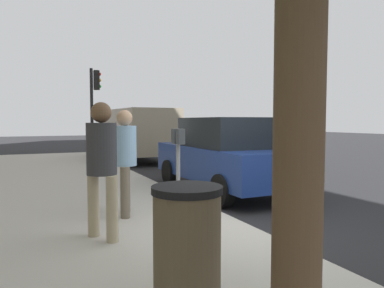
{
  "coord_description": "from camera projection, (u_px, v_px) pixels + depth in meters",
  "views": [
    {
      "loc": [
        -4.64,
        3.0,
        1.69
      ],
      "look_at": [
        0.96,
        0.44,
        1.3
      ],
      "focal_mm": 34.19,
      "sensor_mm": 36.0,
      "label": 1
    }
  ],
  "objects": [
    {
      "name": "parked_van_far",
      "position": [
        137.0,
        131.0,
        15.65
      ],
      "size": [
        5.27,
        2.27,
        2.18
      ],
      "color": "gray",
      "rests_on": "ground_plane"
    },
    {
      "name": "sidewalk_slab",
      "position": [
        29.0,
        258.0,
        4.31
      ],
      "size": [
        28.0,
        6.0,
        0.15
      ],
      "primitive_type": "cube",
      "color": "#B7B2A8",
      "rests_on": "ground_plane"
    },
    {
      "name": "trash_bin",
      "position": [
        187.0,
        246.0,
        3.01
      ],
      "size": [
        0.59,
        0.59,
        1.01
      ],
      "color": "brown",
      "rests_on": "sidewalk_slab"
    },
    {
      "name": "parked_sedan_near",
      "position": [
        226.0,
        154.0,
        8.71
      ],
      "size": [
        4.4,
        1.97,
        1.77
      ],
      "color": "navy",
      "rests_on": "ground_plane"
    },
    {
      "name": "pedestrian_at_meter",
      "position": [
        125.0,
        154.0,
        5.93
      ],
      "size": [
        0.51,
        0.37,
        1.72
      ],
      "rotation": [
        0.0,
        0.0,
        -1.85
      ],
      "color": "#726656",
      "rests_on": "sidewalk_slab"
    },
    {
      "name": "pedestrian_bystander",
      "position": [
        102.0,
        159.0,
        4.72
      ],
      "size": [
        0.5,
        0.39,
        1.78
      ],
      "rotation": [
        0.0,
        0.0,
        -1.1
      ],
      "color": "tan",
      "rests_on": "sidewalk_slab"
    },
    {
      "name": "ground_plane",
      "position": [
        244.0,
        232.0,
        5.56
      ],
      "size": [
        80.0,
        80.0,
        0.0
      ],
      "primitive_type": "plane",
      "color": "#232326",
      "rests_on": "ground"
    },
    {
      "name": "parking_meter",
      "position": [
        178.0,
        152.0,
        6.23
      ],
      "size": [
        0.36,
        0.12,
        1.41
      ],
      "color": "gray",
      "rests_on": "sidewalk_slab"
    },
    {
      "name": "traffic_signal",
      "position": [
        94.0,
        99.0,
        14.37
      ],
      "size": [
        0.24,
        0.44,
        3.6
      ],
      "color": "black",
      "rests_on": "sidewalk_slab"
    }
  ]
}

